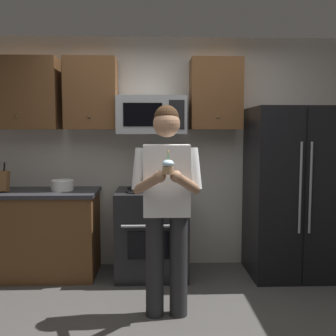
{
  "coord_description": "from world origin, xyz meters",
  "views": [
    {
      "loc": [
        -0.13,
        -2.79,
        1.55
      ],
      "look_at": [
        -0.01,
        0.4,
        1.25
      ],
      "focal_mm": 41.95,
      "sensor_mm": 36.0,
      "label": 1
    }
  ],
  "objects_px": {
    "microwave": "(152,115)",
    "cupcake": "(168,167)",
    "person": "(167,199)",
    "oven_range": "(152,233)",
    "refrigerator": "(292,192)",
    "knife_block": "(0,181)",
    "bowl_large_white": "(62,185)"
  },
  "relations": [
    {
      "from": "microwave",
      "to": "person",
      "type": "bearing_deg",
      "value": -83.35
    },
    {
      "from": "oven_range",
      "to": "microwave",
      "type": "relative_size",
      "value": 1.26
    },
    {
      "from": "oven_range",
      "to": "cupcake",
      "type": "distance_m",
      "value": 1.55
    },
    {
      "from": "knife_block",
      "to": "person",
      "type": "relative_size",
      "value": 0.18
    },
    {
      "from": "microwave",
      "to": "person",
      "type": "xyz_separation_m",
      "value": [
        0.13,
        -1.09,
        -0.72
      ]
    },
    {
      "from": "microwave",
      "to": "bowl_large_white",
      "type": "distance_m",
      "value": 1.21
    },
    {
      "from": "microwave",
      "to": "knife_block",
      "type": "distance_m",
      "value": 1.73
    },
    {
      "from": "microwave",
      "to": "refrigerator",
      "type": "bearing_deg",
      "value": -6.03
    },
    {
      "from": "bowl_large_white",
      "to": "person",
      "type": "bearing_deg",
      "value": -42.8
    },
    {
      "from": "refrigerator",
      "to": "person",
      "type": "xyz_separation_m",
      "value": [
        -1.37,
        -0.93,
        0.1
      ]
    },
    {
      "from": "microwave",
      "to": "cupcake",
      "type": "height_order",
      "value": "microwave"
    },
    {
      "from": "microwave",
      "to": "refrigerator",
      "type": "xyz_separation_m",
      "value": [
        1.5,
        -0.16,
        -0.82
      ]
    },
    {
      "from": "microwave",
      "to": "person",
      "type": "distance_m",
      "value": 1.31
    },
    {
      "from": "oven_range",
      "to": "microwave",
      "type": "height_order",
      "value": "microwave"
    },
    {
      "from": "microwave",
      "to": "bowl_large_white",
      "type": "bearing_deg",
      "value": -174.82
    },
    {
      "from": "knife_block",
      "to": "bowl_large_white",
      "type": "distance_m",
      "value": 0.63
    },
    {
      "from": "cupcake",
      "to": "microwave",
      "type": "bearing_deg",
      "value": 95.12
    },
    {
      "from": "cupcake",
      "to": "knife_block",
      "type": "bearing_deg",
      "value": 143.36
    },
    {
      "from": "microwave",
      "to": "knife_block",
      "type": "relative_size",
      "value": 2.31
    },
    {
      "from": "refrigerator",
      "to": "knife_block",
      "type": "relative_size",
      "value": 5.63
    },
    {
      "from": "microwave",
      "to": "cupcake",
      "type": "bearing_deg",
      "value": -84.88
    },
    {
      "from": "person",
      "to": "cupcake",
      "type": "xyz_separation_m",
      "value": [
        0.0,
        -0.33,
        0.3
      ]
    },
    {
      "from": "oven_range",
      "to": "bowl_large_white",
      "type": "relative_size",
      "value": 3.82
    },
    {
      "from": "refrigerator",
      "to": "cupcake",
      "type": "bearing_deg",
      "value": -137.48
    },
    {
      "from": "oven_range",
      "to": "knife_block",
      "type": "xyz_separation_m",
      "value": [
        -1.58,
        -0.03,
        0.57
      ]
    },
    {
      "from": "oven_range",
      "to": "refrigerator",
      "type": "bearing_deg",
      "value": -1.5
    },
    {
      "from": "person",
      "to": "cupcake",
      "type": "relative_size",
      "value": 10.13
    },
    {
      "from": "bowl_large_white",
      "to": "person",
      "type": "height_order",
      "value": "person"
    },
    {
      "from": "oven_range",
      "to": "bowl_large_white",
      "type": "xyz_separation_m",
      "value": [
        -0.96,
        0.03,
        0.52
      ]
    },
    {
      "from": "bowl_large_white",
      "to": "oven_range",
      "type": "bearing_deg",
      "value": -1.97
    },
    {
      "from": "microwave",
      "to": "person",
      "type": "height_order",
      "value": "microwave"
    },
    {
      "from": "refrigerator",
      "to": "knife_block",
      "type": "bearing_deg",
      "value": 179.82
    }
  ]
}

